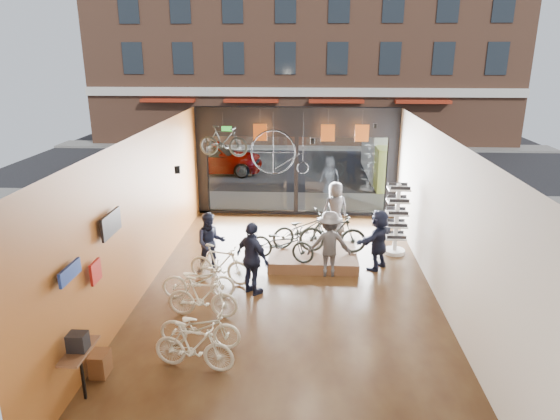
# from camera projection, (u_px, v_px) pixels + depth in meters

# --- Properties ---
(ground_plane) EXTENTS (7.00, 12.00, 0.04)m
(ground_plane) POSITION_uv_depth(u_px,v_px,m) (289.00, 290.00, 12.30)
(ground_plane) COLOR black
(ground_plane) RESTS_ON ground
(ceiling) EXTENTS (7.00, 12.00, 0.04)m
(ceiling) POSITION_uv_depth(u_px,v_px,m) (290.00, 134.00, 11.14)
(ceiling) COLOR black
(ceiling) RESTS_ON ground
(wall_left) EXTENTS (0.04, 12.00, 3.80)m
(wall_left) POSITION_uv_depth(u_px,v_px,m) (143.00, 213.00, 11.91)
(wall_left) COLOR brown
(wall_left) RESTS_ON ground
(wall_right) EXTENTS (0.04, 12.00, 3.80)m
(wall_right) POSITION_uv_depth(u_px,v_px,m) (442.00, 219.00, 11.53)
(wall_right) COLOR beige
(wall_right) RESTS_ON ground
(wall_back) EXTENTS (7.00, 0.04, 3.80)m
(wall_back) POSITION_uv_depth(u_px,v_px,m) (271.00, 373.00, 5.99)
(wall_back) COLOR beige
(wall_back) RESTS_ON ground
(storefront) EXTENTS (7.00, 0.26, 3.80)m
(storefront) POSITION_uv_depth(u_px,v_px,m) (296.00, 162.00, 17.43)
(storefront) COLOR black
(storefront) RESTS_ON ground
(exit_sign) EXTENTS (0.35, 0.06, 0.18)m
(exit_sign) POSITION_uv_depth(u_px,v_px,m) (227.00, 129.00, 17.09)
(exit_sign) COLOR #198C26
(exit_sign) RESTS_ON storefront
(street_road) EXTENTS (30.00, 18.00, 0.02)m
(street_road) POSITION_uv_depth(u_px,v_px,m) (300.00, 161.00, 26.57)
(street_road) COLOR black
(street_road) RESTS_ON ground
(sidewalk_near) EXTENTS (30.00, 2.40, 0.12)m
(sidewalk_near) POSITION_uv_depth(u_px,v_px,m) (297.00, 202.00, 19.13)
(sidewalk_near) COLOR slate
(sidewalk_near) RESTS_ON ground
(sidewalk_far) EXTENTS (30.00, 2.00, 0.12)m
(sidewalk_far) POSITION_uv_depth(u_px,v_px,m) (302.00, 146.00, 30.35)
(sidewalk_far) COLOR slate
(sidewalk_far) RESTS_ON ground
(opposite_building) EXTENTS (26.00, 5.00, 14.00)m
(opposite_building) POSITION_uv_depth(u_px,v_px,m) (304.00, 27.00, 30.62)
(opposite_building) COLOR brown
(opposite_building) RESTS_ON ground
(street_car) EXTENTS (4.81, 1.94, 1.64)m
(street_car) POSITION_uv_depth(u_px,v_px,m) (211.00, 156.00, 23.69)
(street_car) COLOR gray
(street_car) RESTS_ON street_road
(box_truck) EXTENTS (2.29, 6.87, 2.71)m
(box_truck) POSITION_uv_depth(u_px,v_px,m) (395.00, 151.00, 22.12)
(box_truck) COLOR silver
(box_truck) RESTS_ON street_road
(floor_bike_1) EXTENTS (1.60, 0.69, 0.93)m
(floor_bike_1) POSITION_uv_depth(u_px,v_px,m) (194.00, 346.00, 9.08)
(floor_bike_1) COLOR beige
(floor_bike_1) RESTS_ON ground_plane
(floor_bike_2) EXTENTS (1.65, 0.67, 0.85)m
(floor_bike_2) POSITION_uv_depth(u_px,v_px,m) (200.00, 327.00, 9.78)
(floor_bike_2) COLOR beige
(floor_bike_2) RESTS_ON ground_plane
(floor_bike_3) EXTENTS (1.60, 0.57, 0.94)m
(floor_bike_3) POSITION_uv_depth(u_px,v_px,m) (202.00, 297.00, 10.88)
(floor_bike_3) COLOR beige
(floor_bike_3) RESTS_ON ground_plane
(floor_bike_4) EXTENTS (1.75, 0.72, 0.90)m
(floor_bike_4) POSITION_uv_depth(u_px,v_px,m) (198.00, 281.00, 11.71)
(floor_bike_4) COLOR beige
(floor_bike_4) RESTS_ON ground_plane
(floor_bike_5) EXTENTS (1.75, 0.91, 1.01)m
(floor_bike_5) POSITION_uv_depth(u_px,v_px,m) (220.00, 264.00, 12.49)
(floor_bike_5) COLOR beige
(floor_bike_5) RESTS_ON ground_plane
(display_platform) EXTENTS (2.40, 1.80, 0.30)m
(display_platform) POSITION_uv_depth(u_px,v_px,m) (313.00, 257.00, 13.82)
(display_platform) COLOR brown
(display_platform) RESTS_ON ground_plane
(display_bike_left) EXTENTS (1.88, 1.13, 0.93)m
(display_bike_left) POSITION_uv_depth(u_px,v_px,m) (282.00, 243.00, 13.12)
(display_bike_left) COLOR black
(display_bike_left) RESTS_ON display_platform
(display_bike_mid) EXTENTS (1.85, 0.61, 1.10)m
(display_bike_mid) POSITION_uv_depth(u_px,v_px,m) (333.00, 234.00, 13.59)
(display_bike_mid) COLOR black
(display_bike_mid) RESTS_ON display_platform
(display_bike_right) EXTENTS (1.96, 1.37, 0.98)m
(display_bike_right) POSITION_uv_depth(u_px,v_px,m) (303.00, 229.00, 14.11)
(display_bike_right) COLOR black
(display_bike_right) RESTS_ON display_platform
(customer_1) EXTENTS (0.94, 0.82, 1.63)m
(customer_1) POSITION_uv_depth(u_px,v_px,m) (211.00, 243.00, 13.03)
(customer_1) COLOR #161C33
(customer_1) RESTS_ON ground_plane
(customer_2) EXTENTS (1.08, 1.03, 1.80)m
(customer_2) POSITION_uv_depth(u_px,v_px,m) (253.00, 259.00, 11.82)
(customer_2) COLOR #161C33
(customer_2) RESTS_ON ground_plane
(customer_3) EXTENTS (1.15, 0.70, 1.74)m
(customer_3) POSITION_uv_depth(u_px,v_px,m) (329.00, 244.00, 12.81)
(customer_3) COLOR #3F3F44
(customer_3) RESTS_ON ground_plane
(customer_4) EXTENTS (0.98, 0.81, 1.71)m
(customer_4) POSITION_uv_depth(u_px,v_px,m) (335.00, 209.00, 15.73)
(customer_4) COLOR #3F3F44
(customer_4) RESTS_ON ground_plane
(customer_5) EXTENTS (1.33, 1.50, 1.65)m
(customer_5) POSITION_uv_depth(u_px,v_px,m) (378.00, 239.00, 13.23)
(customer_5) COLOR #161C33
(customer_5) RESTS_ON ground_plane
(sunglasses_rack) EXTENTS (0.72, 0.65, 2.08)m
(sunglasses_rack) POSITION_uv_depth(u_px,v_px,m) (397.00, 219.00, 14.17)
(sunglasses_rack) COLOR white
(sunglasses_rack) RESTS_ON ground_plane
(wall_merch) EXTENTS (0.40, 2.40, 2.60)m
(wall_merch) POSITION_uv_depth(u_px,v_px,m) (90.00, 307.00, 8.76)
(wall_merch) COLOR navy
(wall_merch) RESTS_ON wall_left
(penny_farthing) EXTENTS (1.78, 0.06, 1.43)m
(penny_farthing) POSITION_uv_depth(u_px,v_px,m) (283.00, 154.00, 15.74)
(penny_farthing) COLOR black
(penny_farthing) RESTS_ON ceiling
(hung_bike) EXTENTS (1.63, 0.72, 0.95)m
(hung_bike) POSITION_uv_depth(u_px,v_px,m) (223.00, 141.00, 15.53)
(hung_bike) COLOR black
(hung_bike) RESTS_ON ceiling
(jersey_left) EXTENTS (0.45, 0.03, 0.55)m
(jersey_left) POSITION_uv_depth(u_px,v_px,m) (260.00, 132.00, 16.38)
(jersey_left) COLOR #CC5919
(jersey_left) RESTS_ON ceiling
(jersey_mid) EXTENTS (0.45, 0.03, 0.55)m
(jersey_mid) POSITION_uv_depth(u_px,v_px,m) (328.00, 133.00, 16.26)
(jersey_mid) COLOR #CC5919
(jersey_mid) RESTS_ON ceiling
(jersey_right) EXTENTS (0.45, 0.03, 0.55)m
(jersey_right) POSITION_uv_depth(u_px,v_px,m) (362.00, 133.00, 16.20)
(jersey_right) COLOR #CC5919
(jersey_right) RESTS_ON ceiling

